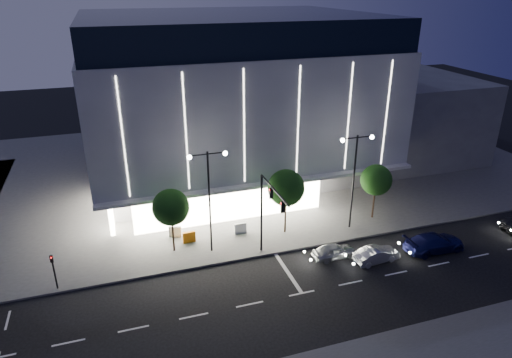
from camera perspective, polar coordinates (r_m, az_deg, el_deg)
The scene contains 17 objects.
ground at distance 35.03m, azimuth 1.66°, elevation -13.29°, with size 160.00×160.00×0.00m, color black.
sidewalk_museum at distance 56.46m, azimuth -1.75°, elevation 1.71°, with size 70.00×40.00×0.15m, color #474747.
museum at distance 51.63m, azimuth -3.52°, elevation 10.31°, with size 30.00×25.80×18.00m.
annex_building at distance 63.75m, azimuth 16.79°, elevation 7.93°, with size 16.00×20.00×10.00m, color #4C4C51.
traffic_mast at distance 35.35m, azimuth 1.46°, elevation -3.33°, with size 0.33×5.89×7.07m.
street_lamp_west at distance 36.29m, azimuth -5.90°, elevation -1.09°, with size 3.16×0.36×9.00m.
street_lamp_east at distance 40.73m, azimuth 12.23°, elevation 1.29°, with size 3.16×0.36×9.00m.
ped_signal_far at distance 36.66m, azimuth -23.98°, elevation -10.17°, with size 0.22×0.24×3.00m.
tree_left at distance 37.61m, azimuth -10.55°, elevation -3.72°, with size 3.02×3.02×5.72m.
tree_mid at distance 39.73m, azimuth 3.80°, elevation -1.34°, with size 3.25×3.25×6.15m.
tree_right at distance 43.83m, azimuth 14.79°, elevation -0.30°, with size 2.91×2.91×5.51m.
car_lead at distance 38.40m, azimuth 9.76°, elevation -8.89°, with size 1.48×3.68×1.25m, color #999DA0.
car_second at distance 38.66m, azimuth 14.82°, elevation -9.13°, with size 1.36×3.89×1.28m, color #B9BBC1.
car_third at distance 41.54m, azimuth 21.38°, elevation -7.41°, with size 2.16×5.31×1.54m, color #161954.
barrier_a at distance 40.16m, azimuth -8.35°, elevation -7.20°, with size 1.10×0.25×1.00m, color orange.
barrier_b at distance 41.24m, azimuth -10.07°, elevation -6.45°, with size 1.10×0.25×1.00m, color silver.
barrier_d at distance 41.10m, azimuth -1.97°, elevation -6.17°, with size 1.10×0.25×1.00m, color silver.
Camera 1 is at (-9.67, -26.38, 20.91)m, focal length 32.00 mm.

